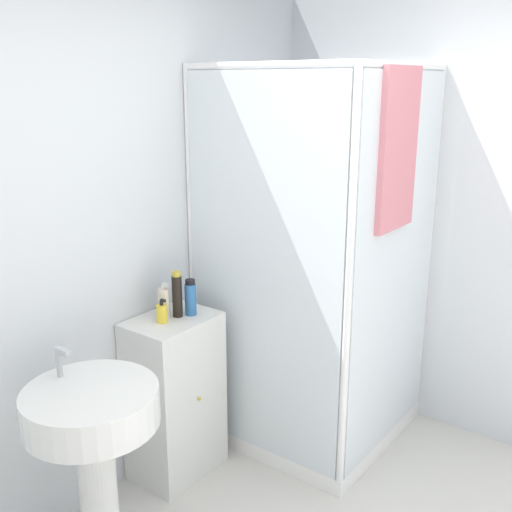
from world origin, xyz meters
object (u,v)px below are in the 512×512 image
sink (93,433)px  shampoo_bottle_blue (191,298)px  shampoo_bottle_tall_black (177,295)px  lotion_bottle_white (164,303)px  soap_dispenser (162,313)px

sink → shampoo_bottle_blue: (0.77, 0.17, 0.31)m
shampoo_bottle_tall_black → lotion_bottle_white: (-0.05, 0.04, -0.04)m
sink → shampoo_bottle_blue: bearing=12.7°
soap_dispenser → shampoo_bottle_tall_black: shampoo_bottle_tall_black is taller
soap_dispenser → lotion_bottle_white: (0.05, 0.04, 0.03)m
shampoo_bottle_tall_black → shampoo_bottle_blue: 0.07m
sink → shampoo_bottle_tall_black: bearing=16.4°
sink → lotion_bottle_white: 0.77m
soap_dispenser → shampoo_bottle_blue: 0.17m
shampoo_bottle_tall_black → shampoo_bottle_blue: size_ratio=1.27×
lotion_bottle_white → shampoo_bottle_blue: bearing=-36.4°
soap_dispenser → shampoo_bottle_blue: shampoo_bottle_blue is taller
soap_dispenser → lotion_bottle_white: lotion_bottle_white is taller
soap_dispenser → shampoo_bottle_tall_black: 0.12m
shampoo_bottle_tall_black → shampoo_bottle_blue: (0.06, -0.04, -0.02)m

